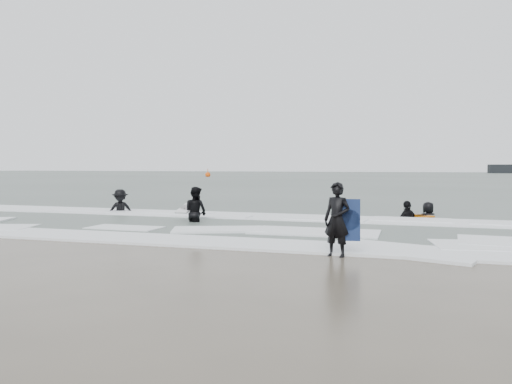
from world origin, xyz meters
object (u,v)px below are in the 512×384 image
(surfer_wading, at_px, (196,223))
(buoy, at_px, (208,175))
(surfer_right_near, at_px, (408,219))
(surfer_right_far, at_px, (428,216))
(surfer_centre, at_px, (337,256))
(surfer_breaker, at_px, (120,213))

(surfer_wading, relative_size, buoy, 1.14)
(surfer_right_near, height_order, surfer_right_far, surfer_right_near)
(surfer_centre, relative_size, surfer_right_near, 0.93)
(surfer_centre, distance_m, buoy, 83.10)
(surfer_centre, height_order, buoy, buoy)
(surfer_centre, relative_size, buoy, 1.05)
(surfer_centre, height_order, surfer_breaker, surfer_breaker)
(surfer_breaker, bearing_deg, surfer_right_near, -21.86)
(surfer_wading, xyz_separation_m, surfer_breaker, (-4.86, 2.53, 0.00))
(surfer_centre, height_order, surfer_right_far, surfer_right_far)
(surfer_breaker, relative_size, surfer_right_near, 1.02)
(surfer_centre, xyz_separation_m, surfer_right_near, (1.36, 9.05, 0.00))
(surfer_right_near, xyz_separation_m, buoy, (-37.47, 65.80, 0.42))
(surfer_centre, distance_m, surfer_right_far, 10.76)
(surfer_right_far, bearing_deg, surfer_centre, 53.68)
(surfer_breaker, relative_size, buoy, 1.15)
(surfer_centre, relative_size, surfer_right_far, 1.00)
(surfer_wading, height_order, surfer_breaker, surfer_breaker)
(surfer_centre, bearing_deg, surfer_wading, 157.19)
(buoy, bearing_deg, surfer_right_near, -60.34)
(surfer_right_near, height_order, buoy, buoy)
(surfer_wading, distance_m, buoy, 75.95)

